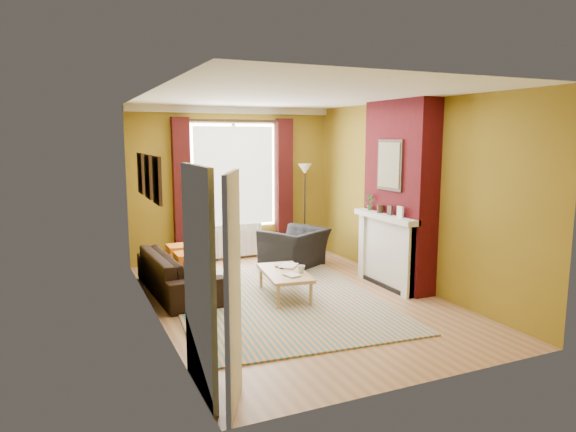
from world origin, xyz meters
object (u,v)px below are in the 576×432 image
at_px(armchair, 294,248).
at_px(wicker_stool, 281,249).
at_px(floor_lamp, 305,184).
at_px(sofa, 179,272).
at_px(coffee_table, 284,274).

height_order(armchair, wicker_stool, armchair).
height_order(wicker_stool, floor_lamp, floor_lamp).
bearing_deg(armchair, floor_lamp, -155.79).
bearing_deg(sofa, floor_lamp, -65.85).
distance_m(sofa, wicker_stool, 2.42).
relative_size(wicker_stool, floor_lamp, 0.25).
bearing_deg(wicker_stool, floor_lamp, 22.59).
relative_size(sofa, wicker_stool, 4.66).
xyz_separation_m(coffee_table, wicker_stool, (0.81, 2.00, -0.12)).
bearing_deg(armchair, coffee_table, 31.81).
distance_m(armchair, floor_lamp, 1.40).
distance_m(armchair, coffee_table, 1.74).
distance_m(armchair, wicker_stool, 0.50).
bearing_deg(floor_lamp, coffee_table, -121.98).
bearing_deg(wicker_stool, armchair, -84.40).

